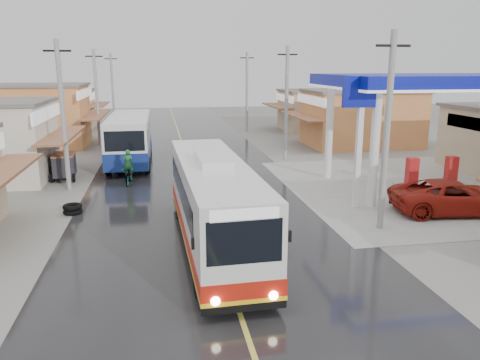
{
  "coord_description": "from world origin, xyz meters",
  "views": [
    {
      "loc": [
        -2.0,
        -17.31,
        6.66
      ],
      "look_at": [
        1.43,
        2.28,
        1.78
      ],
      "focal_mm": 35.0,
      "sensor_mm": 36.0,
      "label": 1
    }
  ],
  "objects_px": {
    "jeepney": "(453,197)",
    "tyre_stack": "(73,209)",
    "tricycle_near": "(64,165)",
    "cyclist": "(129,173)",
    "coach_bus": "(213,203)",
    "second_bus": "(130,138)"
  },
  "relations": [
    {
      "from": "cyclist",
      "to": "tricycle_near",
      "type": "xyz_separation_m",
      "value": [
        -3.86,
        1.81,
        0.22
      ]
    },
    {
      "from": "tricycle_near",
      "to": "tyre_stack",
      "type": "bearing_deg",
      "value": -82.13
    },
    {
      "from": "coach_bus",
      "to": "second_bus",
      "type": "relative_size",
      "value": 1.13
    },
    {
      "from": "cyclist",
      "to": "tricycle_near",
      "type": "relative_size",
      "value": 1.0
    },
    {
      "from": "jeepney",
      "to": "tyre_stack",
      "type": "relative_size",
      "value": 6.34
    },
    {
      "from": "tricycle_near",
      "to": "tyre_stack",
      "type": "xyz_separation_m",
      "value": [
        1.58,
        -7.05,
        -0.67
      ]
    },
    {
      "from": "jeepney",
      "to": "tyre_stack",
      "type": "bearing_deg",
      "value": 87.25
    },
    {
      "from": "coach_bus",
      "to": "second_bus",
      "type": "height_order",
      "value": "coach_bus"
    },
    {
      "from": "tyre_stack",
      "to": "jeepney",
      "type": "bearing_deg",
      "value": -9.56
    },
    {
      "from": "jeepney",
      "to": "cyclist",
      "type": "relative_size",
      "value": 2.72
    },
    {
      "from": "coach_bus",
      "to": "tyre_stack",
      "type": "relative_size",
      "value": 12.78
    },
    {
      "from": "coach_bus",
      "to": "tricycle_near",
      "type": "relative_size",
      "value": 5.47
    },
    {
      "from": "tricycle_near",
      "to": "jeepney",
      "type": "bearing_deg",
      "value": -32.59
    },
    {
      "from": "second_bus",
      "to": "jeepney",
      "type": "distance_m",
      "value": 20.88
    },
    {
      "from": "second_bus",
      "to": "tricycle_near",
      "type": "distance_m",
      "value": 5.7
    },
    {
      "from": "cyclist",
      "to": "tricycle_near",
      "type": "height_order",
      "value": "cyclist"
    },
    {
      "from": "tyre_stack",
      "to": "tricycle_near",
      "type": "bearing_deg",
      "value": 102.64
    },
    {
      "from": "tricycle_near",
      "to": "tyre_stack",
      "type": "distance_m",
      "value": 7.26
    },
    {
      "from": "coach_bus",
      "to": "cyclist",
      "type": "height_order",
      "value": "coach_bus"
    },
    {
      "from": "tricycle_near",
      "to": "cyclist",
      "type": "bearing_deg",
      "value": -29.83
    },
    {
      "from": "cyclist",
      "to": "jeepney",
      "type": "bearing_deg",
      "value": -22.81
    },
    {
      "from": "jeepney",
      "to": "tyre_stack",
      "type": "height_order",
      "value": "jeepney"
    }
  ]
}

